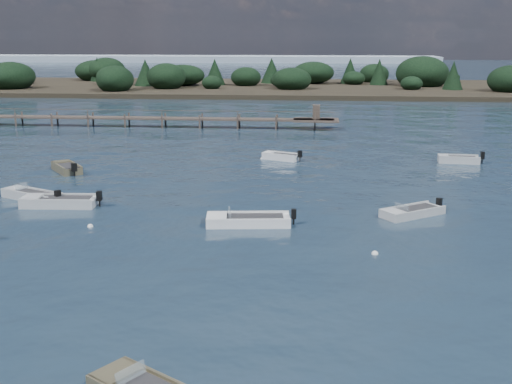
# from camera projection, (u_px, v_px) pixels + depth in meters

# --- Properties ---
(ground) EXTENTS (400.00, 400.00, 0.00)m
(ground) POSITION_uv_depth(u_px,v_px,m) (285.00, 116.00, 83.19)
(ground) COLOR #162534
(ground) RESTS_ON ground
(dinghy_mid_grey) EXTENTS (4.88, 1.96, 1.22)m
(dinghy_mid_grey) POSITION_uv_depth(u_px,v_px,m) (60.00, 203.00, 39.08)
(dinghy_mid_grey) COLOR #ACB1B4
(dinghy_mid_grey) RESTS_ON ground
(tender_far_grey) EXTENTS (3.26, 3.64, 1.26)m
(tender_far_grey) POSITION_uv_depth(u_px,v_px,m) (67.00, 170.00, 48.91)
(tender_far_grey) COLOR brown
(tender_far_grey) RESTS_ON ground
(dinghy_mid_white_a) EXTENTS (5.00, 2.22, 1.15)m
(dinghy_mid_white_a) POSITION_uv_depth(u_px,v_px,m) (248.00, 222.00, 35.26)
(dinghy_mid_white_a) COLOR white
(dinghy_mid_white_a) RESTS_ON ground
(dinghy_extra_a) EXTENTS (4.56, 3.06, 1.19)m
(dinghy_extra_a) POSITION_uv_depth(u_px,v_px,m) (32.00, 197.00, 40.71)
(dinghy_extra_a) COLOR #ACB1B4
(dinghy_extra_a) RESTS_ON ground
(tender_far_grey_b) EXTENTS (3.67, 1.55, 1.24)m
(tender_far_grey_b) POSITION_uv_depth(u_px,v_px,m) (459.00, 161.00, 52.34)
(tender_far_grey_b) COLOR #ACB1B4
(tender_far_grey_b) RESTS_ON ground
(tender_far_white) EXTENTS (3.43, 2.35, 1.17)m
(tender_far_white) POSITION_uv_depth(u_px,v_px,m) (281.00, 158.00, 53.66)
(tender_far_white) COLOR white
(tender_far_white) RESTS_ON ground
(dinghy_mid_white_b) EXTENTS (3.98, 3.43, 1.04)m
(dinghy_mid_white_b) POSITION_uv_depth(u_px,v_px,m) (412.00, 213.00, 37.02)
(dinghy_mid_white_b) COLOR #ACB1B4
(dinghy_mid_white_b) RESTS_ON ground
(buoy_a) EXTENTS (0.32, 0.32, 0.32)m
(buoy_a) POSITION_uv_depth(u_px,v_px,m) (104.00, 376.00, 19.63)
(buoy_a) COLOR white
(buoy_a) RESTS_ON ground
(buoy_b) EXTENTS (0.32, 0.32, 0.32)m
(buoy_b) POSITION_uv_depth(u_px,v_px,m) (375.00, 254.00, 30.54)
(buoy_b) COLOR white
(buoy_b) RESTS_ON ground
(buoy_c) EXTENTS (0.32, 0.32, 0.32)m
(buoy_c) POSITION_uv_depth(u_px,v_px,m) (90.00, 227.00, 34.89)
(buoy_c) COLOR white
(buoy_c) RESTS_ON ground
(buoy_e) EXTENTS (0.32, 0.32, 0.32)m
(buoy_e) POSITION_uv_depth(u_px,v_px,m) (262.00, 159.00, 54.02)
(buoy_e) COLOR white
(buoy_e) RESTS_ON ground
(jetty) EXTENTS (64.50, 3.20, 3.40)m
(jetty) POSITION_uv_depth(u_px,v_px,m) (90.00, 118.00, 73.27)
(jetty) COLOR #4C4038
(jetty) RESTS_ON ground
(far_headland) EXTENTS (190.00, 40.00, 5.80)m
(far_headland) POSITION_uv_depth(u_px,v_px,m) (430.00, 81.00, 119.20)
(far_headland) COLOR black
(far_headland) RESTS_ON ground
(distant_haze) EXTENTS (280.00, 20.00, 2.40)m
(distant_haze) POSITION_uv_depth(u_px,v_px,m) (80.00, 62.00, 255.61)
(distant_haze) COLOR #96A8BA
(distant_haze) RESTS_ON ground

